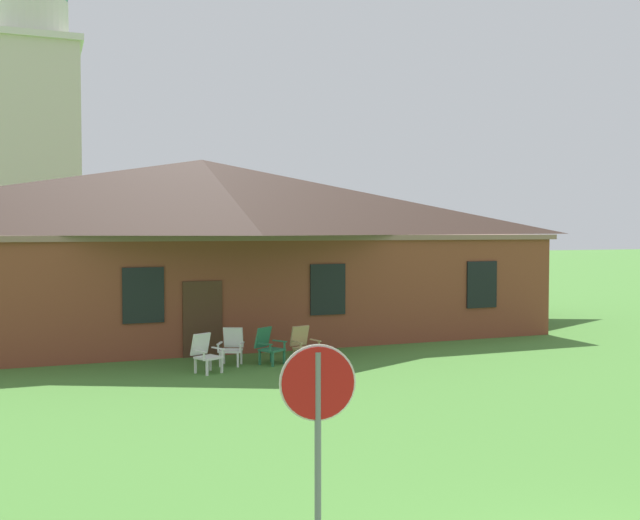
% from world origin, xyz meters
% --- Properties ---
extents(brick_building, '(22.16, 10.40, 5.93)m').
position_xyz_m(brick_building, '(-0.00, 20.05, 3.02)').
color(brick_building, brown).
rests_on(brick_building, ground).
extents(dome_tower, '(5.18, 5.18, 19.88)m').
position_xyz_m(dome_tower, '(-5.47, 39.38, 9.11)').
color(dome_tower, beige).
rests_on(dome_tower, ground).
extents(stop_sign, '(0.79, 0.21, 2.32)m').
position_xyz_m(stop_sign, '(-2.54, 2.25, 1.64)').
color(stop_sign, slate).
rests_on(stop_sign, ground).
extents(lawn_chair_by_porch, '(0.81, 0.85, 0.96)m').
position_xyz_m(lawn_chair_by_porch, '(-1.47, 12.78, 0.50)').
color(lawn_chair_by_porch, silver).
rests_on(lawn_chair_by_porch, ground).
extents(lawn_chair_near_door, '(0.81, 0.85, 0.96)m').
position_xyz_m(lawn_chair_near_door, '(-0.61, 13.56, 0.50)').
color(lawn_chair_near_door, silver).
rests_on(lawn_chair_near_door, ground).
extents(lawn_chair_left_end, '(0.84, 0.87, 0.96)m').
position_xyz_m(lawn_chair_left_end, '(0.31, 13.32, 0.50)').
color(lawn_chair_left_end, '#28704C').
rests_on(lawn_chair_left_end, ground).
extents(lawn_chair_middle, '(0.73, 0.78, 0.96)m').
position_xyz_m(lawn_chair_middle, '(1.25, 13.21, 0.50)').
color(lawn_chair_middle, tan).
rests_on(lawn_chair_middle, ground).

